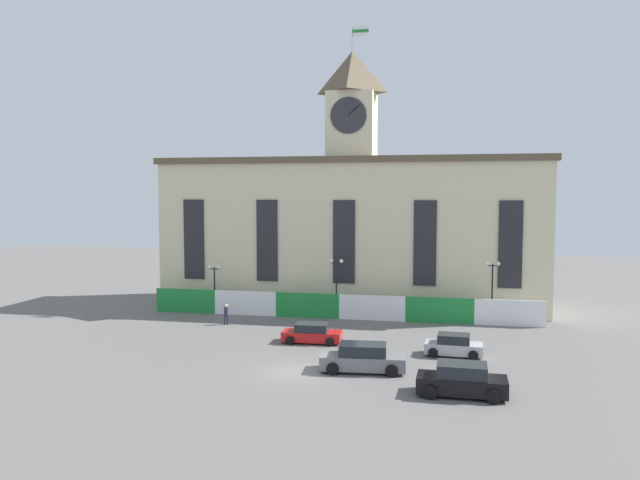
{
  "coord_description": "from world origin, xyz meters",
  "views": [
    {
      "loc": [
        9.41,
        -37.11,
        11.2
      ],
      "look_at": [
        0.0,
        8.31,
        7.67
      ],
      "focal_mm": 35.0,
      "sensor_mm": 36.0,
      "label": 1
    }
  ],
  "objects": [
    {
      "name": "car_gray_pickup",
      "position": [
        4.25,
        1.04,
        0.81
      ],
      "size": [
        5.45,
        2.71,
        1.75
      ],
      "rotation": [
        0.0,
        0.0,
        0.08
      ],
      "color": "slate",
      "rests_on": "ground"
    },
    {
      "name": "car_black_suv",
      "position": [
        10.25,
        -2.53,
        0.83
      ],
      "size": [
        4.94,
        2.44,
        1.8
      ],
      "rotation": [
        0.0,
        0.0,
        3.12
      ],
      "color": "black",
      "rests_on": "ground"
    },
    {
      "name": "banner_fence",
      "position": [
        0.0,
        16.71,
        1.11
      ],
      "size": [
        34.95,
        0.12,
        2.22
      ],
      "color": "#1E8438",
      "rests_on": "ground"
    },
    {
      "name": "civic_building",
      "position": [
        0.0,
        23.73,
        7.86
      ],
      "size": [
        37.33,
        9.58,
        27.29
      ],
      "color": "beige",
      "rests_on": "ground"
    },
    {
      "name": "pedestrian",
      "position": [
        -8.99,
        12.44,
        0.96
      ],
      "size": [
        0.54,
        0.54,
        1.76
      ],
      "rotation": [
        0.0,
        0.0,
        5.43
      ],
      "color": "#282D3D",
      "rests_on": "ground"
    },
    {
      "name": "street_lamp_center",
      "position": [
        -11.97,
        17.41,
        3.28
      ],
      "size": [
        1.26,
        0.36,
        4.45
      ],
      "color": "black",
      "rests_on": "ground"
    },
    {
      "name": "street_lamp_far_left",
      "position": [
        13.12,
        17.41,
        3.86
      ],
      "size": [
        1.26,
        0.36,
        5.36
      ],
      "color": "black",
      "rests_on": "ground"
    },
    {
      "name": "car_red_sedan",
      "position": [
        -0.5,
        7.74,
        0.67
      ],
      "size": [
        4.48,
        2.28,
        1.45
      ],
      "rotation": [
        0.0,
        0.0,
        0.04
      ],
      "color": "red",
      "rests_on": "ground"
    },
    {
      "name": "ground_plane",
      "position": [
        0.0,
        0.0,
        0.0
      ],
      "size": [
        160.0,
        160.0,
        0.0
      ],
      "primitive_type": "plane",
      "color": "#605E5B"
    },
    {
      "name": "car_silver_hatch",
      "position": [
        9.87,
        6.02,
        0.69
      ],
      "size": [
        3.99,
        2.18,
        1.5
      ],
      "rotation": [
        0.0,
        0.0,
        -0.05
      ],
      "color": "#B7B7BC",
      "rests_on": "ground"
    },
    {
      "name": "street_lamp_right",
      "position": [
        -0.39,
        17.41,
        3.81
      ],
      "size": [
        1.26,
        0.36,
        5.28
      ],
      "color": "black",
      "rests_on": "ground"
    }
  ]
}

